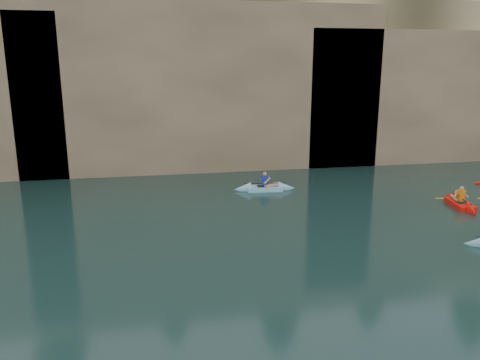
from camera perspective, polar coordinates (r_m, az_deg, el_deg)
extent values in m
cube|color=tan|center=(39.15, -8.49, 12.13)|extent=(70.00, 16.00, 12.00)
cube|color=#9F8260|center=(31.96, -4.15, 11.35)|extent=(24.00, 2.40, 11.40)
cube|color=#9F8260|center=(39.74, 26.28, 9.34)|extent=(26.00, 2.40, 9.84)
cube|color=black|center=(31.59, -14.76, 3.42)|extent=(3.50, 1.00, 3.20)
cube|color=black|center=(33.58, 9.83, 5.39)|extent=(5.00, 1.00, 4.50)
cone|color=#7DBED1|center=(21.09, 26.67, -6.89)|extent=(1.02, 0.96, 0.72)
cube|color=red|center=(26.55, 25.24, -2.62)|extent=(1.35, 2.87, 0.29)
cone|color=red|center=(27.68, 24.14, -1.87)|extent=(0.97, 1.11, 0.79)
cone|color=red|center=(25.43, 26.45, -3.44)|extent=(0.97, 1.11, 0.79)
cube|color=black|center=(26.39, 25.40, -2.47)|extent=(0.59, 0.64, 0.04)
cube|color=orange|center=(26.44, 25.34, -1.74)|extent=(0.30, 0.40, 0.53)
sphere|color=tan|center=(26.35, 25.42, -0.94)|extent=(0.22, 0.22, 0.22)
cylinder|color=black|center=(26.48, 25.31, -2.03)|extent=(0.49, 2.31, 0.04)
cube|color=yellow|center=(26.04, 23.16, -2.06)|extent=(0.43, 0.16, 0.02)
cube|color=#92D9F5|center=(27.06, 3.01, -0.99)|extent=(2.80, 1.09, 0.30)
cone|color=#92D9F5|center=(27.28, 5.68, -0.92)|extent=(1.03, 0.90, 0.82)
cone|color=#92D9F5|center=(26.89, 0.31, -1.06)|extent=(1.03, 0.90, 0.82)
cube|color=black|center=(27.00, 2.70, -0.75)|extent=(0.59, 0.56, 0.04)
cube|color=#1B2C97|center=(26.95, 3.02, -0.09)|extent=(0.39, 0.27, 0.55)
sphere|color=tan|center=(26.86, 3.03, 0.72)|extent=(0.23, 0.23, 0.23)
cylinder|color=black|center=(26.98, 3.02, -0.40)|extent=(2.40, 0.26, 0.04)
cube|color=yellow|center=(28.04, 2.68, 0.16)|extent=(0.12, 0.43, 0.02)
cube|color=yellow|center=(25.93, 3.39, -0.99)|extent=(0.12, 0.43, 0.02)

